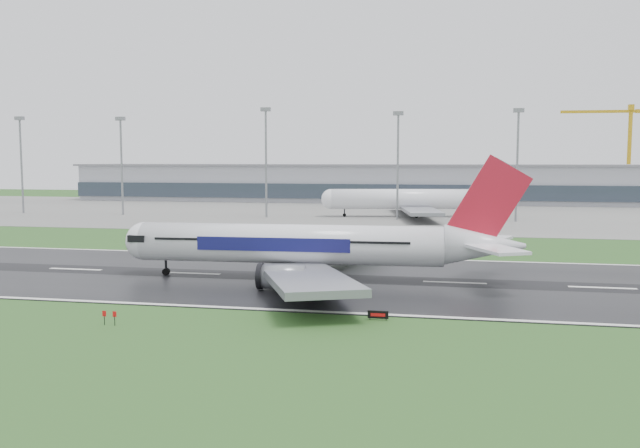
# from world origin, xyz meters

# --- Properties ---
(ground) EXTENTS (520.00, 520.00, 0.00)m
(ground) POSITION_xyz_m (0.00, 0.00, 0.00)
(ground) COLOR #224B1B
(ground) RESTS_ON ground
(runway) EXTENTS (400.00, 45.00, 0.10)m
(runway) POSITION_xyz_m (0.00, 0.00, 0.05)
(runway) COLOR black
(runway) RESTS_ON ground
(apron) EXTENTS (400.00, 130.00, 0.08)m
(apron) POSITION_xyz_m (0.00, 125.00, 0.04)
(apron) COLOR slate
(apron) RESTS_ON ground
(terminal) EXTENTS (240.00, 36.00, 15.00)m
(terminal) POSITION_xyz_m (0.00, 185.00, 7.50)
(terminal) COLOR #9799A2
(terminal) RESTS_ON ground
(main_airliner) EXTENTS (61.55, 58.84, 17.50)m
(main_airliner) POSITION_xyz_m (20.08, -1.19, 8.85)
(main_airliner) COLOR white
(main_airliner) RESTS_ON runway
(parked_airliner) EXTENTS (69.19, 65.87, 17.59)m
(parked_airliner) POSITION_xyz_m (27.63, 110.78, 8.88)
(parked_airliner) COLOR white
(parked_airliner) RESTS_ON apron
(tower_crane) EXTENTS (40.89, 3.99, 40.62)m
(tower_crane) POSITION_xyz_m (111.24, 200.00, 20.31)
(tower_crane) COLOR #C49515
(tower_crane) RESTS_ON ground
(runway_sign) EXTENTS (2.30, 0.72, 1.04)m
(runway_sign) POSITION_xyz_m (31.58, -24.09, 0.52)
(runway_sign) COLOR black
(runway_sign) RESTS_ON ground
(floodmast_0) EXTENTS (0.64, 0.64, 30.61)m
(floodmast_0) POSITION_xyz_m (-100.03, 100.00, 15.30)
(floodmast_0) COLOR gray
(floodmast_0) RESTS_ON ground
(floodmast_1) EXTENTS (0.64, 0.64, 30.07)m
(floodmast_1) POSITION_xyz_m (-64.23, 100.00, 15.03)
(floodmast_1) COLOR gray
(floodmast_1) RESTS_ON ground
(floodmast_2) EXTENTS (0.64, 0.64, 32.28)m
(floodmast_2) POSITION_xyz_m (-16.42, 100.00, 16.14)
(floodmast_2) COLOR gray
(floodmast_2) RESTS_ON ground
(floodmast_3) EXTENTS (0.64, 0.64, 30.56)m
(floodmast_3) POSITION_xyz_m (23.66, 100.00, 15.28)
(floodmast_3) COLOR gray
(floodmast_3) RESTS_ON ground
(floodmast_4) EXTENTS (0.64, 0.64, 30.95)m
(floodmast_4) POSITION_xyz_m (57.43, 100.00, 15.48)
(floodmast_4) COLOR gray
(floodmast_4) RESTS_ON ground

